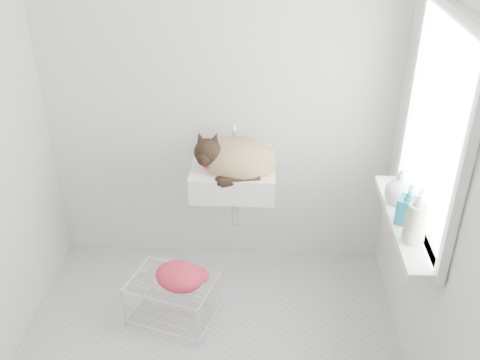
{
  "coord_description": "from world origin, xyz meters",
  "views": [
    {
      "loc": [
        0.28,
        -2.13,
        2.41
      ],
      "look_at": [
        0.16,
        0.5,
        0.88
      ],
      "focal_mm": 40.91,
      "sensor_mm": 36.0,
      "label": 1
    }
  ],
  "objects_px": {
    "sink": "(234,164)",
    "cat": "(235,159)",
    "bottle_b": "(405,222)",
    "bottle_c": "(397,202)",
    "wire_rack": "(173,299)",
    "bottle_a": "(412,241)"
  },
  "relations": [
    {
      "from": "bottle_b",
      "to": "bottle_c",
      "type": "bearing_deg",
      "value": 90.0
    },
    {
      "from": "bottle_a",
      "to": "bottle_b",
      "type": "xyz_separation_m",
      "value": [
        0.0,
        0.16,
        0.0
      ]
    },
    {
      "from": "bottle_a",
      "to": "bottle_b",
      "type": "distance_m",
      "value": 0.16
    },
    {
      "from": "sink",
      "to": "bottle_a",
      "type": "distance_m",
      "value": 1.15
    },
    {
      "from": "bottle_c",
      "to": "bottle_a",
      "type": "bearing_deg",
      "value": -90.0
    },
    {
      "from": "bottle_a",
      "to": "bottle_b",
      "type": "height_order",
      "value": "bottle_a"
    },
    {
      "from": "sink",
      "to": "wire_rack",
      "type": "relative_size",
      "value": 1.05
    },
    {
      "from": "wire_rack",
      "to": "bottle_b",
      "type": "xyz_separation_m",
      "value": [
        1.24,
        -0.16,
        0.7
      ]
    },
    {
      "from": "bottle_a",
      "to": "sink",
      "type": "bearing_deg",
      "value": 140.71
    },
    {
      "from": "bottle_b",
      "to": "bottle_c",
      "type": "height_order",
      "value": "bottle_b"
    },
    {
      "from": "cat",
      "to": "wire_rack",
      "type": "relative_size",
      "value": 1.03
    },
    {
      "from": "wire_rack",
      "to": "bottle_c",
      "type": "bearing_deg",
      "value": 1.59
    },
    {
      "from": "sink",
      "to": "bottle_b",
      "type": "distance_m",
      "value": 1.06
    },
    {
      "from": "sink",
      "to": "bottle_c",
      "type": "bearing_deg",
      "value": -23.23
    },
    {
      "from": "sink",
      "to": "wire_rack",
      "type": "xyz_separation_m",
      "value": [
        -0.34,
        -0.42,
        -0.7
      ]
    },
    {
      "from": "sink",
      "to": "cat",
      "type": "distance_m",
      "value": 0.05
    },
    {
      "from": "cat",
      "to": "bottle_a",
      "type": "relative_size",
      "value": 2.05
    },
    {
      "from": "cat",
      "to": "bottle_a",
      "type": "distance_m",
      "value": 1.13
    },
    {
      "from": "cat",
      "to": "bottle_a",
      "type": "bearing_deg",
      "value": -33.97
    },
    {
      "from": "sink",
      "to": "bottle_c",
      "type": "distance_m",
      "value": 0.97
    },
    {
      "from": "bottle_b",
      "to": "bottle_c",
      "type": "relative_size",
      "value": 1.08
    },
    {
      "from": "sink",
      "to": "cat",
      "type": "relative_size",
      "value": 1.02
    }
  ]
}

